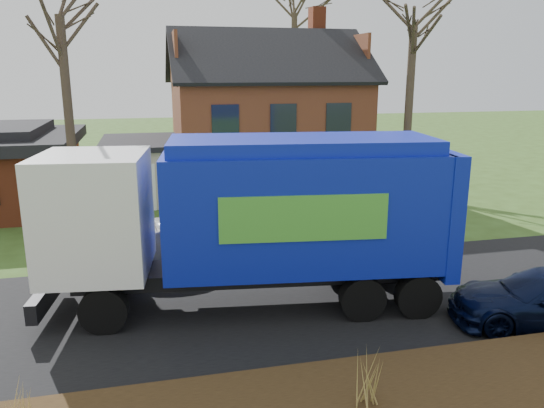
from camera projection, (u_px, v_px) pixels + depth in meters
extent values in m
plane|color=#324B19|center=(305.00, 300.00, 14.42)|extent=(120.00, 120.00, 0.00)
cube|color=black|center=(305.00, 300.00, 14.42)|extent=(80.00, 7.00, 0.02)
cube|color=beige|center=(265.00, 163.00, 27.75)|extent=(9.00, 7.50, 2.70)
cube|color=#582819|center=(265.00, 110.00, 27.08)|extent=(9.00, 7.50, 2.80)
cube|color=#973D21|center=(317.00, 23.00, 27.62)|extent=(0.70, 0.90, 1.60)
cube|color=beige|center=(144.00, 171.00, 25.92)|extent=(3.50, 5.50, 2.60)
cube|color=black|center=(142.00, 142.00, 25.57)|extent=(3.90, 5.90, 0.24)
cylinder|color=black|center=(104.00, 310.00, 12.50)|extent=(1.18, 0.52, 1.14)
cylinder|color=black|center=(120.00, 274.00, 14.73)|extent=(1.18, 0.52, 1.14)
cylinder|color=black|center=(362.00, 298.00, 13.15)|extent=(1.18, 0.52, 1.14)
cylinder|color=black|center=(341.00, 265.00, 15.37)|extent=(1.18, 0.52, 1.14)
cylinder|color=black|center=(418.00, 296.00, 13.30)|extent=(1.18, 0.52, 1.14)
cylinder|color=black|center=(389.00, 264.00, 15.52)|extent=(1.18, 0.52, 1.14)
cube|color=black|center=(261.00, 272.00, 13.92)|extent=(9.53, 2.46, 0.38)
cube|color=white|center=(95.00, 214.00, 13.08)|extent=(2.84, 3.03, 2.96)
cube|color=black|center=(44.00, 208.00, 12.92)|extent=(0.38, 2.41, 0.99)
cube|color=black|center=(48.00, 292.00, 13.44)|extent=(0.61, 2.76, 0.49)
cube|color=#0D1CA0|center=(302.00, 208.00, 13.62)|extent=(7.20, 3.57, 2.96)
cube|color=#0D1CA0|center=(302.00, 144.00, 13.21)|extent=(6.83, 3.20, 0.33)
cube|color=#0D1CA0|center=(435.00, 208.00, 14.01)|extent=(0.72, 2.83, 3.18)
cube|color=green|center=(304.00, 219.00, 12.23)|extent=(3.93, 0.53, 1.10)
cube|color=green|center=(288.00, 192.00, 14.92)|extent=(3.93, 0.53, 1.10)
imported|color=#ACAEB4|center=(175.00, 243.00, 16.99)|extent=(4.49, 2.41, 1.40)
cylinder|color=#403226|center=(70.00, 129.00, 19.40)|extent=(0.33, 0.33, 7.97)
cylinder|color=#453729|center=(408.00, 118.00, 24.11)|extent=(0.36, 0.36, 7.95)
cylinder|color=#403526|center=(294.00, 91.00, 34.22)|extent=(0.36, 0.36, 9.58)
cone|color=olive|center=(370.00, 380.00, 9.26)|extent=(0.04, 0.04, 1.02)
cone|color=olive|center=(361.00, 381.00, 9.23)|extent=(0.04, 0.04, 1.02)
cone|color=olive|center=(378.00, 378.00, 9.30)|extent=(0.04, 0.04, 1.02)
cone|color=olive|center=(367.00, 376.00, 9.39)|extent=(0.04, 0.04, 1.02)
cone|color=olive|center=(373.00, 384.00, 9.14)|extent=(0.04, 0.04, 1.02)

